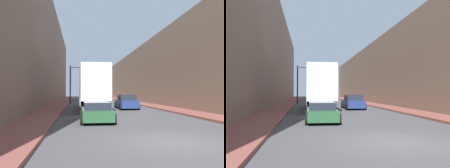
{
  "view_description": "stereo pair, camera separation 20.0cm",
  "coord_description": "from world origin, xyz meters",
  "views": [
    {
      "loc": [
        -3.45,
        -8.88,
        1.86
      ],
      "look_at": [
        -0.59,
        11.99,
        2.51
      ],
      "focal_mm": 40.0,
      "sensor_mm": 36.0,
      "label": 1
    },
    {
      "loc": [
        -3.25,
        -8.91,
        1.86
      ],
      "look_at": [
        -0.59,
        11.99,
        2.51
      ],
      "focal_mm": 40.0,
      "sensor_mm": 36.0,
      "label": 2
    }
  ],
  "objects": [
    {
      "name": "ground_plane",
      "position": [
        0.0,
        0.0,
        0.0
      ],
      "size": [
        200.0,
        200.0,
        0.0
      ],
      "primitive_type": "plane",
      "color": "#4C4C4F"
    },
    {
      "name": "sidewalk_right",
      "position": [
        5.98,
        30.0,
        0.07
      ],
      "size": [
        2.39,
        80.0,
        0.15
      ],
      "color": "brown",
      "rests_on": "ground"
    },
    {
      "name": "sidewalk_left",
      "position": [
        -5.98,
        30.0,
        0.07
      ],
      "size": [
        2.39,
        80.0,
        0.15
      ],
      "color": "brown",
      "rests_on": "ground"
    },
    {
      "name": "building_right",
      "position": [
        10.17,
        30.0,
        4.9
      ],
      "size": [
        6.0,
        80.0,
        9.79
      ],
      "color": "#846B56",
      "rests_on": "ground"
    },
    {
      "name": "building_left",
      "position": [
        -10.17,
        30.0,
        7.67
      ],
      "size": [
        6.0,
        80.0,
        15.34
      ],
      "color": "#846B56",
      "rests_on": "ground"
    },
    {
      "name": "semi_truck",
      "position": [
        -1.98,
        17.91,
        2.36
      ],
      "size": [
        2.52,
        14.34,
        4.24
      ],
      "color": "silver",
      "rests_on": "ground"
    },
    {
      "name": "sedan_car",
      "position": [
        -2.31,
        6.61,
        0.6
      ],
      "size": [
        2.02,
        4.27,
        1.23
      ],
      "color": "#234C2D",
      "rests_on": "ground"
    },
    {
      "name": "suv_car",
      "position": [
        1.71,
        17.43,
        0.73
      ],
      "size": [
        2.08,
        4.53,
        1.53
      ],
      "color": "navy",
      "rests_on": "ground"
    },
    {
      "name": "traffic_signal_gantry",
      "position": [
        -3.42,
        30.54,
        4.11
      ],
      "size": [
        5.24,
        0.35,
        5.99
      ],
      "color": "black",
      "rests_on": "ground"
    }
  ]
}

